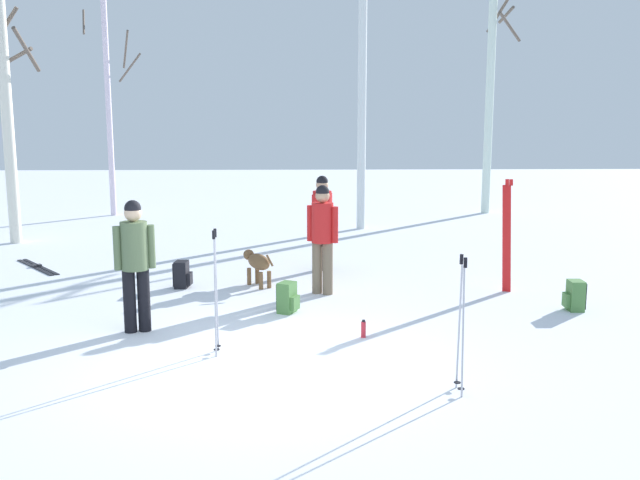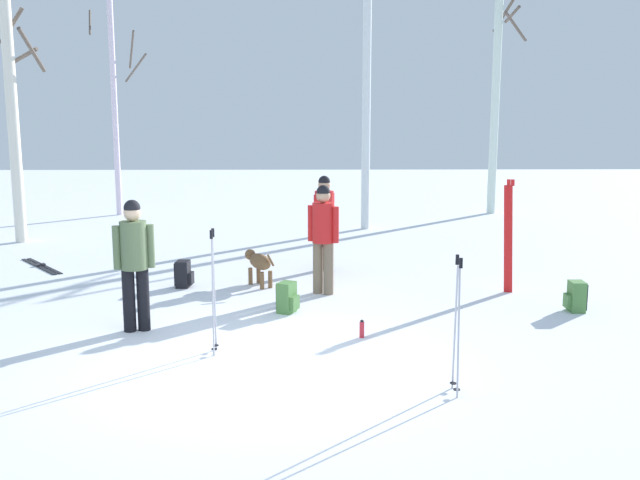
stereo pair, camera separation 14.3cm
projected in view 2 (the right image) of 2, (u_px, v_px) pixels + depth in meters
The scene contains 17 objects.
ground_plane at pixel (253, 363), 8.07m from camera, with size 60.00×60.00×0.00m, color white.
person_0 at pixel (324, 216), 12.82m from camera, with size 0.38×0.41×1.72m.
person_1 at pixel (134, 257), 9.13m from camera, with size 0.50×0.34×1.72m.
person_2 at pixel (323, 232), 11.07m from camera, with size 0.48×0.34×1.72m.
dog at pixel (259, 263), 11.71m from camera, with size 0.53×0.78×0.57m.
ski_pair_planted_0 at pixel (508, 237), 11.19m from camera, with size 0.19×0.08×1.80m.
ski_pair_lying_0 at pixel (41, 266), 13.27m from camera, with size 1.24×1.51×0.05m.
ski_poles_0 at pixel (213, 288), 8.28m from camera, with size 0.07×0.24×1.48m.
ski_poles_1 at pixel (457, 321), 7.07m from camera, with size 0.07×0.27×1.41m.
backpack_0 at pixel (184, 274), 11.63m from camera, with size 0.30×0.28×0.44m.
backpack_1 at pixel (576, 297), 10.18m from camera, with size 0.29×0.26×0.44m.
backpack_2 at pixel (287, 298), 10.12m from camera, with size 0.34×0.32×0.44m.
water_bottle_0 at pixel (362, 329), 8.98m from camera, with size 0.06×0.06×0.23m.
birch_tree_1 at pixel (12, 99), 15.35m from camera, with size 0.90×1.18×6.12m.
birch_tree_2 at pixel (115, 105), 19.79m from camera, with size 1.67×1.65×5.88m.
birch_tree_3 at pixel (367, 89), 17.17m from camera, with size 1.43×1.44×6.90m.
birch_tree_4 at pixel (497, 71), 19.95m from camera, with size 1.69×1.60×7.66m.
Camera 2 is at (0.64, -7.73, 2.75)m, focal length 40.06 mm.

